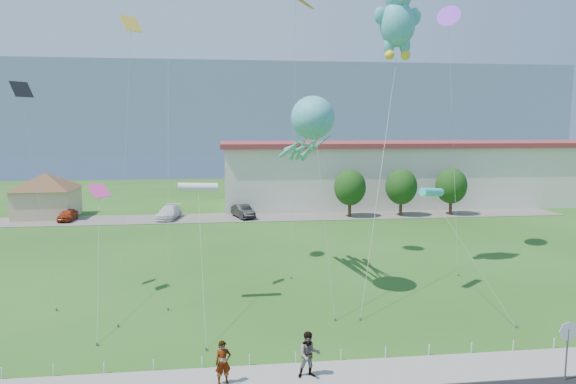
# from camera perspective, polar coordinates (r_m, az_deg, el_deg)

# --- Properties ---
(ground) EXTENTS (160.00, 160.00, 0.00)m
(ground) POSITION_cam_1_polar(r_m,az_deg,el_deg) (24.67, 2.85, -17.01)
(ground) COLOR #254B15
(ground) RESTS_ON ground
(sidewalk) EXTENTS (80.00, 2.50, 0.10)m
(sidewalk) POSITION_cam_1_polar(r_m,az_deg,el_deg) (22.21, 4.14, -19.76)
(sidewalk) COLOR gray
(sidewalk) RESTS_ON ground
(parking_strip) EXTENTS (70.00, 6.00, 0.06)m
(parking_strip) POSITION_cam_1_polar(r_m,az_deg,el_deg) (58.18, -3.01, -2.79)
(parking_strip) COLOR #59544C
(parking_strip) RESTS_ON ground
(hill_ridge) EXTENTS (160.00, 50.00, 25.00)m
(hill_ridge) POSITION_cam_1_polar(r_m,az_deg,el_deg) (142.24, -5.43, 8.13)
(hill_ridge) COLOR gray
(hill_ridge) RESTS_ON ground
(pavilion) EXTENTS (9.20, 9.20, 5.00)m
(pavilion) POSITION_cam_1_polar(r_m,az_deg,el_deg) (63.84, -25.26, 0.13)
(pavilion) COLOR tan
(pavilion) RESTS_ON ground
(warehouse) EXTENTS (61.00, 15.00, 8.20)m
(warehouse) POSITION_cam_1_polar(r_m,az_deg,el_deg) (72.85, 17.31, 2.16)
(warehouse) COLOR beige
(warehouse) RESTS_ON ground
(stop_sign) EXTENTS (0.80, 0.07, 2.50)m
(stop_sign) POSITION_cam_1_polar(r_m,az_deg,el_deg) (23.87, 28.66, -13.92)
(stop_sign) COLOR slate
(stop_sign) RESTS_ON ground
(rope_fence) EXTENTS (26.05, 0.05, 0.50)m
(rope_fence) POSITION_cam_1_polar(r_m,az_deg,el_deg) (23.41, 3.43, -17.73)
(rope_fence) COLOR white
(rope_fence) RESTS_ON ground
(tree_near) EXTENTS (3.60, 3.60, 5.47)m
(tree_near) POSITION_cam_1_polar(r_m,az_deg,el_deg) (58.25, 6.89, 0.52)
(tree_near) COLOR #3F2B19
(tree_near) RESTS_ON ground
(tree_mid) EXTENTS (3.60, 3.60, 5.47)m
(tree_mid) POSITION_cam_1_polar(r_m,az_deg,el_deg) (59.96, 12.47, 0.59)
(tree_mid) COLOR #3F2B19
(tree_mid) RESTS_ON ground
(tree_far) EXTENTS (3.60, 3.60, 5.47)m
(tree_far) POSITION_cam_1_polar(r_m,az_deg,el_deg) (62.21, 17.69, 0.65)
(tree_far) COLOR #3F2B19
(tree_far) RESTS_ON ground
(pedestrian_left) EXTENTS (0.71, 0.54, 1.74)m
(pedestrian_left) POSITION_cam_1_polar(r_m,az_deg,el_deg) (21.30, -7.23, -18.28)
(pedestrian_left) COLOR gray
(pedestrian_left) RESTS_ON sidewalk
(pedestrian_right) EXTENTS (0.92, 0.73, 1.88)m
(pedestrian_right) POSITION_cam_1_polar(r_m,az_deg,el_deg) (21.64, 2.36, -17.61)
(pedestrian_right) COLOR gray
(pedestrian_right) RESTS_ON sidewalk
(parked_car_red) EXTENTS (1.51, 3.71, 1.26)m
(parked_car_red) POSITION_cam_1_polar(r_m,az_deg,el_deg) (60.57, -23.28, -2.34)
(parked_car_red) COLOR #9D2F13
(parked_car_red) RESTS_ON parking_strip
(parked_car_white) EXTENTS (2.74, 5.17, 1.43)m
(parked_car_white) POSITION_cam_1_polar(r_m,az_deg,el_deg) (58.27, -13.11, -2.21)
(parked_car_white) COLOR white
(parked_car_white) RESTS_ON parking_strip
(parked_car_black) EXTENTS (2.76, 4.59, 1.43)m
(parked_car_black) POSITION_cam_1_polar(r_m,az_deg,el_deg) (57.68, -5.03, -2.15)
(parked_car_black) COLOR black
(parked_car_black) RESTS_ON parking_strip
(octopus_kite) EXTENTS (2.53, 10.99, 11.94)m
(octopus_kite) POSITION_cam_1_polar(r_m,az_deg,el_deg) (31.50, 2.34, 6.86)
(octopus_kite) COLOR teal
(octopus_kite) RESTS_ON ground
(teddy_bear_kite) EXTENTS (6.56, 10.74, 19.95)m
(teddy_bear_kite) POSITION_cam_1_polar(r_m,az_deg,el_deg) (37.60, 12.09, 18.33)
(teddy_bear_kite) COLOR teal
(teddy_bear_kite) RESTS_ON ground
(small_kite_black) EXTENTS (3.00, 3.99, 12.75)m
(small_kite_black) POSITION_cam_1_polar(r_m,az_deg,el_deg) (33.67, -27.16, 7.73)
(small_kite_black) COLOR black
(small_kite_black) RESTS_ON ground
(small_kite_purple) EXTENTS (2.48, 7.32, 19.37)m
(small_kite_purple) POSITION_cam_1_polar(r_m,az_deg,el_deg) (43.27, 17.45, 17.66)
(small_kite_purple) COLOR #9038E0
(small_kite_purple) RESTS_ON ground
(small_kite_orange) EXTENTS (1.90, 5.54, 20.15)m
(small_kite_orange) POSITION_cam_1_polar(r_m,az_deg,el_deg) (39.25, 0.88, 20.23)
(small_kite_orange) COLOR gold
(small_kite_orange) RESTS_ON ground
(small_kite_yellow) EXTENTS (1.29, 5.34, 16.33)m
(small_kite_yellow) POSITION_cam_1_polar(r_m,az_deg,el_deg) (30.62, -17.23, 13.77)
(small_kite_yellow) COLOR gold
(small_kite_yellow) RESTS_ON ground
(small_kite_white) EXTENTS (0.87, 7.76, 7.19)m
(small_kite_white) POSITION_cam_1_polar(r_m,az_deg,el_deg) (29.33, -9.96, 0.41)
(small_kite_white) COLOR silver
(small_kite_white) RESTS_ON ground
(small_kite_cyan) EXTENTS (2.31, 7.69, 6.61)m
(small_kite_cyan) POSITION_cam_1_polar(r_m,az_deg,el_deg) (32.58, 15.73, -0.10)
(small_kite_cyan) COLOR #2EC9CF
(small_kite_cyan) RESTS_ON ground
(small_kite_pink) EXTENTS (2.16, 8.53, 6.79)m
(small_kite_pink) POSITION_cam_1_polar(r_m,az_deg,el_deg) (31.92, -20.26, -1.19)
(small_kite_pink) COLOR #F5369D
(small_kite_pink) RESTS_ON ground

